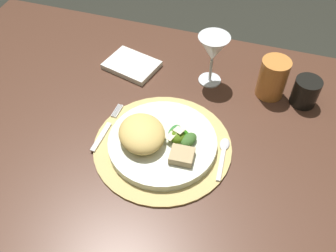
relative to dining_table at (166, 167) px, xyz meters
The scene contains 12 objects.
dining_table is the anchor object (origin of this frame).
placemat 0.13m from the dining_table, 94.58° to the right, with size 0.33×0.33×0.01m, color tan.
dinner_plate 0.14m from the dining_table, 94.58° to the right, with size 0.26×0.26×0.02m, color silver.
pasta_serving 0.18m from the dining_table, 136.14° to the right, with size 0.12×0.11×0.05m, color #E4BE65.
salad_greens 0.16m from the dining_table, 18.72° to the right, with size 0.08×0.06×0.03m.
bread_piece 0.18m from the dining_table, 48.65° to the right, with size 0.05×0.05×0.02m, color tan.
fork 0.20m from the dining_table, behind, with size 0.02×0.16×0.00m.
spoon 0.19m from the dining_table, ahead, with size 0.02×0.13×0.01m.
napkin 0.32m from the dining_table, 128.34° to the left, with size 0.15×0.11×0.02m, color white.
wine_glass 0.33m from the dining_table, 77.46° to the left, with size 0.08×0.08×0.15m.
amber_tumbler 0.37m from the dining_table, 47.19° to the left, with size 0.08×0.08×0.11m, color #D4823B.
dark_tumbler 0.41m from the dining_table, 36.55° to the left, with size 0.07×0.07×0.08m, color black.
Camera 1 is at (0.18, -0.54, 1.41)m, focal length 39.40 mm.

